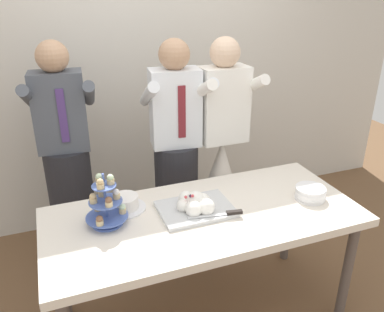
{
  "coord_description": "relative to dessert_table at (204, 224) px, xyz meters",
  "views": [
    {
      "loc": [
        -0.75,
        -1.77,
        1.99
      ],
      "look_at": [
        -0.02,
        0.15,
        1.07
      ],
      "focal_mm": 36.85,
      "sensor_mm": 36.0,
      "label": 1
    }
  ],
  "objects": [
    {
      "name": "person_guest",
      "position": [
        -0.68,
        0.91,
        0.05
      ],
      "size": [
        0.5,
        0.52,
        1.66
      ],
      "color": "#232328",
      "rests_on": "ground_plane"
    },
    {
      "name": "main_cake_tray",
      "position": [
        -0.04,
        0.04,
        0.12
      ],
      "size": [
        0.43,
        0.32,
        0.12
      ],
      "color": "silver",
      "rests_on": "dessert_table"
    },
    {
      "name": "person_groom",
      "position": [
        0.07,
        0.71,
        0.05
      ],
      "size": [
        0.51,
        0.53,
        1.66
      ],
      "color": "#232328",
      "rests_on": "ground_plane"
    },
    {
      "name": "person_bride",
      "position": [
        0.41,
        0.67,
        -0.12
      ],
      "size": [
        0.56,
        0.56,
        1.66
      ],
      "color": "white",
      "rests_on": "ground_plane"
    },
    {
      "name": "rear_wall",
      "position": [
        0.0,
        1.46,
        0.75
      ],
      "size": [
        5.2,
        0.1,
        2.9
      ],
      "primitive_type": "cube",
      "color": "beige",
      "rests_on": "ground_plane"
    },
    {
      "name": "plate_stack",
      "position": [
        0.67,
        -0.07,
        0.11
      ],
      "size": [
        0.19,
        0.18,
        0.08
      ],
      "color": "white",
      "rests_on": "dessert_table"
    },
    {
      "name": "cupcake_stand",
      "position": [
        -0.53,
        0.09,
        0.19
      ],
      "size": [
        0.23,
        0.23,
        0.31
      ],
      "color": "#4C66B2",
      "rests_on": "dessert_table"
    },
    {
      "name": "dessert_table",
      "position": [
        0.0,
        0.0,
        0.0
      ],
      "size": [
        1.8,
        0.8,
        0.78
      ],
      "color": "silver",
      "rests_on": "ground_plane"
    },
    {
      "name": "round_cake",
      "position": [
        -0.41,
        0.21,
        0.11
      ],
      "size": [
        0.24,
        0.24,
        0.08
      ],
      "color": "white",
      "rests_on": "dessert_table"
    }
  ]
}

